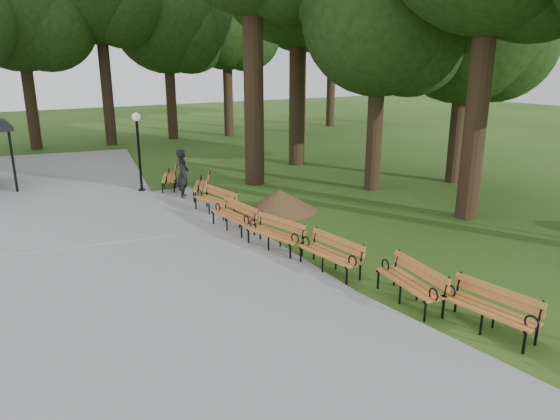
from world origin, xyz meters
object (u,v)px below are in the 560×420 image
lamp_post (138,135)px  dirt_mound (280,201)px  lawn_tree_5 (467,23)px  bench_3 (329,255)px  bench_4 (274,234)px  bench_7 (201,186)px  bench_5 (233,217)px  bench_8 (169,178)px  bench_1 (489,310)px  bench_6 (214,201)px  bench_2 (409,283)px  person (183,174)px  lawn_tree_1 (380,17)px

lamp_post → dirt_mound: 6.34m
lawn_tree_5 → bench_3: bearing=-153.4°
lamp_post → bench_3: lamp_post is taller
lamp_post → bench_3: (1.59, -10.15, -1.77)m
bench_4 → bench_7: bearing=162.5°
bench_5 → lamp_post: bearing=-176.4°
bench_4 → bench_8: same height
bench_1 → bench_6: size_ratio=1.00×
bench_3 → bench_5: same height
dirt_mound → bench_2: (-1.12, -7.17, 0.04)m
bench_1 → bench_2: bearing=-174.2°
dirt_mound → bench_1: size_ratio=1.19×
bench_5 → bench_7: (0.70, 4.12, 0.00)m
person → bench_3: size_ratio=0.96×
bench_6 → bench_7: same height
bench_4 → lawn_tree_1: size_ratio=0.20×
dirt_mound → lawn_tree_5: lawn_tree_5 is taller
person → lawn_tree_1: bearing=-85.2°
bench_4 → lawn_tree_1: lawn_tree_1 is taller
dirt_mound → bench_6: bearing=155.2°
dirt_mound → bench_8: bearing=112.2°
bench_5 → bench_8: same height
bench_3 → bench_7: 8.13m
bench_1 → dirt_mound: bearing=167.6°
lawn_tree_5 → bench_1: bearing=-136.1°
bench_5 → lawn_tree_5: bearing=90.3°
bench_1 → bench_2: 1.71m
bench_5 → lawn_tree_1: bearing=99.0°
bench_4 → bench_5: (-0.24, 2.05, 0.00)m
dirt_mound → bench_7: bench_7 is taller
bench_4 → bench_2: bearing=-1.6°
lawn_tree_1 → bench_6: bearing=179.2°
bench_1 → bench_5: same height
dirt_mound → bench_7: (-1.51, 3.16, 0.04)m
bench_3 → bench_6: (-0.40, 5.89, 0.00)m
bench_2 → bench_3: bearing=-160.1°
lamp_post → bench_6: lamp_post is taller
dirt_mound → bench_1: (-0.72, -8.83, 0.04)m
bench_5 → lawn_tree_5: size_ratio=0.20×
lamp_post → lawn_tree_5: bearing=-23.4°
lamp_post → bench_1: (2.45, -14.01, -1.77)m
bench_5 → lawn_tree_1: lawn_tree_1 is taller
bench_2 → bench_5: bearing=-162.1°
bench_5 → bench_7: bearing=165.0°
bench_4 → bench_5: same height
person → lawn_tree_5: lawn_tree_5 is taller
bench_3 → bench_8: bearing=176.4°
bench_5 → bench_6: size_ratio=1.00×
person → bench_3: (0.51, -8.42, -0.47)m
dirt_mound → bench_5: (-2.21, -0.96, 0.04)m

